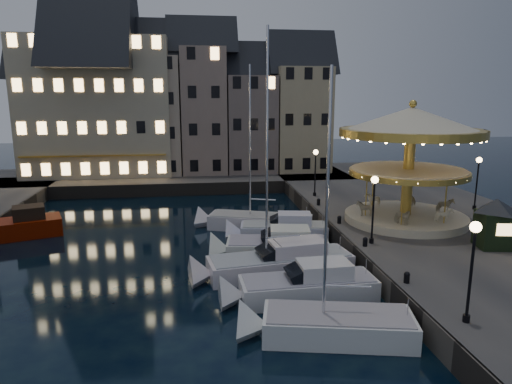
{
  "coord_description": "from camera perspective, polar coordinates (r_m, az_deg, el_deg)",
  "views": [
    {
      "loc": [
        -3.37,
        -24.48,
        10.2
      ],
      "look_at": [
        1.0,
        8.0,
        3.2
      ],
      "focal_mm": 32.0,
      "sensor_mm": 36.0,
      "label": 1
    }
  ],
  "objects": [
    {
      "name": "motorboat_a",
      "position": [
        20.47,
        8.53,
        -16.24
      ],
      "size": [
        7.49,
        3.8,
        12.39
      ],
      "color": "white",
      "rests_on": "ground"
    },
    {
      "name": "quay_north",
      "position": [
        53.55,
        -12.5,
        1.49
      ],
      "size": [
        44.0,
        12.0,
        1.3
      ],
      "primitive_type": "cube",
      "color": "#474442",
      "rests_on": "ground"
    },
    {
      "name": "motorboat_e",
      "position": [
        32.88,
        2.77,
        -4.87
      ],
      "size": [
        7.28,
        3.07,
        2.15
      ],
      "color": "silver",
      "rests_on": "ground"
    },
    {
      "name": "streetlamp_b",
      "position": [
        28.27,
        14.5,
        -0.97
      ],
      "size": [
        0.44,
        0.44,
        4.17
      ],
      "color": "black",
      "rests_on": "quay_east"
    },
    {
      "name": "townhouse_ne",
      "position": [
        54.93,
        -0.8,
        9.52
      ],
      "size": [
        6.16,
        8.0,
        12.8
      ],
      "color": "slate",
      "rests_on": "quay_north"
    },
    {
      "name": "streetlamp_c",
      "position": [
        40.86,
        7.43,
        3.25
      ],
      "size": [
        0.44,
        0.44,
        4.17
      ],
      "color": "black",
      "rests_on": "quay_east"
    },
    {
      "name": "ground",
      "position": [
        26.74,
        0.16,
        -10.37
      ],
      "size": [
        160.0,
        160.0,
        0.0
      ],
      "primitive_type": "plane",
      "color": "black",
      "rests_on": "ground"
    },
    {
      "name": "bollard_b",
      "position": [
        28.24,
        13.49,
        -6.01
      ],
      "size": [
        0.3,
        0.3,
        0.57
      ],
      "color": "black",
      "rests_on": "quay_east"
    },
    {
      "name": "townhouse_nd",
      "position": [
        54.5,
        -6.61,
        11.01
      ],
      "size": [
        5.5,
        8.0,
        15.8
      ],
      "color": "gray",
      "rests_on": "quay_north"
    },
    {
      "name": "townhouse_na",
      "position": [
        56.87,
        -24.42,
        8.55
      ],
      "size": [
        5.5,
        8.0,
        12.8
      ],
      "color": "gray",
      "rests_on": "quay_north"
    },
    {
      "name": "quaywall_e",
      "position": [
        33.29,
        9.06,
        -4.77
      ],
      "size": [
        0.15,
        44.0,
        1.3
      ],
      "primitive_type": "cube",
      "color": "#47423A",
      "rests_on": "ground"
    },
    {
      "name": "motorboat_f",
      "position": [
        35.43,
        -0.4,
        -3.79
      ],
      "size": [
        8.86,
        4.94,
        11.91
      ],
      "color": "silver",
      "rests_on": "ground"
    },
    {
      "name": "bollard_d",
      "position": [
        37.85,
        7.82,
        -1.19
      ],
      "size": [
        0.3,
        0.3,
        0.57
      ],
      "color": "black",
      "rests_on": "quay_east"
    },
    {
      "name": "motorboat_b",
      "position": [
        23.67,
        5.53,
        -11.82
      ],
      "size": [
        7.95,
        2.56,
        2.15
      ],
      "color": "silver",
      "rests_on": "ground"
    },
    {
      "name": "red_fishing_boat",
      "position": [
        37.64,
        -28.41,
        -4.06
      ],
      "size": [
        7.66,
        4.82,
        5.87
      ],
      "color": "#6C1200",
      "rests_on": "ground"
    },
    {
      "name": "hotel_corner",
      "position": [
        55.51,
        -19.06,
        10.97
      ],
      "size": [
        17.6,
        9.0,
        16.8
      ],
      "color": "#BDB295",
      "rests_on": "quay_north"
    },
    {
      "name": "townhouse_nc",
      "position": [
        54.7,
        -12.72,
        10.27
      ],
      "size": [
        6.82,
        8.0,
        14.8
      ],
      "color": "tan",
      "rests_on": "quay_north"
    },
    {
      "name": "quaywall_n",
      "position": [
        47.53,
        -10.68,
        0.25
      ],
      "size": [
        48.0,
        0.15,
        1.3
      ],
      "primitive_type": "cube",
      "color": "#47423A",
      "rests_on": "ground"
    },
    {
      "name": "townhouse_nf",
      "position": [
        55.96,
        5.46,
        10.03
      ],
      "size": [
        6.82,
        8.0,
        13.8
      ],
      "color": "tan",
      "rests_on": "quay_north"
    },
    {
      "name": "bollard_c",
      "position": [
        32.75,
        10.37,
        -3.37
      ],
      "size": [
        0.3,
        0.3,
        0.57
      ],
      "color": "black",
      "rests_on": "quay_east"
    },
    {
      "name": "townhouse_nb",
      "position": [
        55.55,
        -19.01,
        9.43
      ],
      "size": [
        6.16,
        8.0,
        13.8
      ],
      "color": "slate",
      "rests_on": "quay_north"
    },
    {
      "name": "bollard_a",
      "position": [
        23.51,
        18.33,
        -10.03
      ],
      "size": [
        0.3,
        0.3,
        0.57
      ],
      "color": "black",
      "rests_on": "quay_east"
    },
    {
      "name": "quay_east",
      "position": [
        36.36,
        21.26,
        -4.01
      ],
      "size": [
        16.0,
        56.0,
        1.3
      ],
      "primitive_type": "cube",
      "color": "#474442",
      "rests_on": "ground"
    },
    {
      "name": "streetlamp_a",
      "position": [
        19.74,
        25.45,
        -7.41
      ],
      "size": [
        0.44,
        0.44,
        4.17
      ],
      "color": "black",
      "rests_on": "quay_east"
    },
    {
      "name": "ticket_kiosk",
      "position": [
        30.31,
        27.76,
        -2.52
      ],
      "size": [
        2.87,
        2.87,
        3.36
      ],
      "color": "black",
      "rests_on": "quay_east"
    },
    {
      "name": "motorboat_c",
      "position": [
        26.59,
        2.23,
        -8.93
      ],
      "size": [
        9.45,
        3.62,
        12.5
      ],
      "color": "silver",
      "rests_on": "ground"
    },
    {
      "name": "streetlamp_d",
      "position": [
        39.64,
        25.96,
        1.86
      ],
      "size": [
        0.44,
        0.44,
        4.17
      ],
      "color": "black",
      "rests_on": "quay_east"
    },
    {
      "name": "carousel",
      "position": [
        33.56,
        18.74,
        5.85
      ],
      "size": [
        9.79,
        9.79,
        8.57
      ],
      "color": "beige",
      "rests_on": "quay_east"
    },
    {
      "name": "motorboat_d",
      "position": [
        29.36,
        1.89,
        -6.95
      ],
      "size": [
        7.61,
        3.46,
        2.15
      ],
      "color": "silver",
      "rests_on": "ground"
    }
  ]
}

